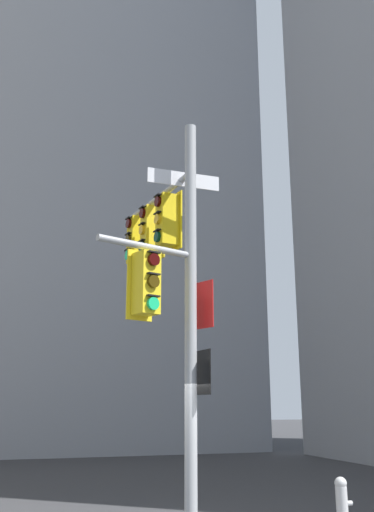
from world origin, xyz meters
TOP-DOWN VIEW (x-y plane):
  - building_mid_block at (1.18, 23.70)m, footprint 15.85×15.85m
  - signal_pole_assembly at (-0.26, 0.74)m, footprint 2.39×3.42m
  - fire_hydrant at (3.36, 1.12)m, footprint 0.33×0.23m

SIDE VIEW (x-z plane):
  - fire_hydrant at x=3.36m, z-range 0.02..0.86m
  - signal_pole_assembly at x=-0.26m, z-range 1.02..8.09m
  - building_mid_block at x=1.18m, z-range 0.00..33.71m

